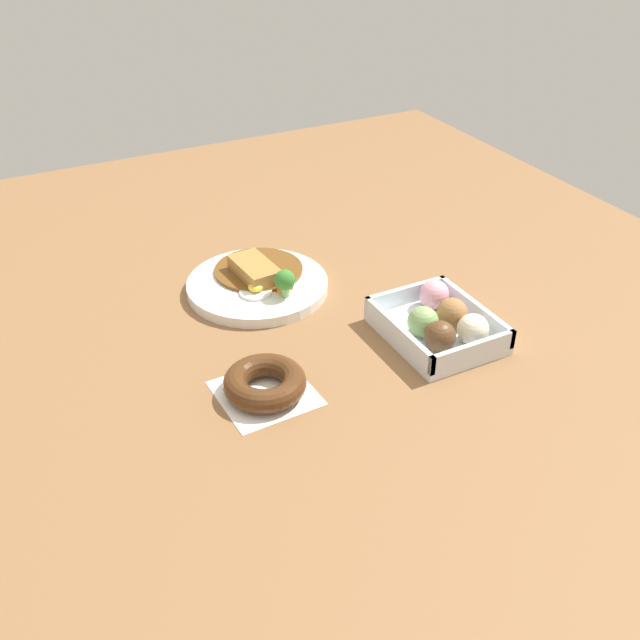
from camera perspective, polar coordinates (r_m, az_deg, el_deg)
name	(u,v)px	position (r m, az deg, el deg)	size (l,w,h in m)	color
ground_plane	(279,314)	(1.18, -3.25, 0.44)	(1.60, 1.60, 0.00)	brown
curry_plate	(260,282)	(1.24, -4.72, 2.99)	(0.24, 0.24, 0.07)	white
donut_box	(440,324)	(1.12, 9.42, -0.29)	(0.18, 0.15, 0.06)	silver
chocolate_ring_donut	(265,383)	(1.00, -4.35, -4.97)	(0.13, 0.13, 0.04)	white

